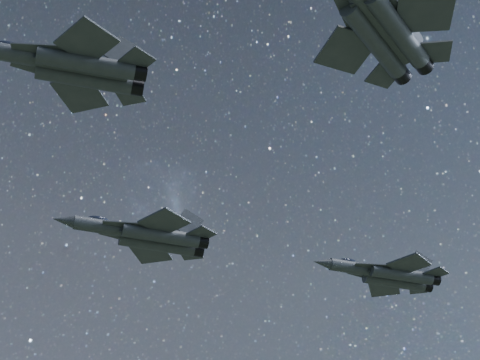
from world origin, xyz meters
TOP-DOWN VIEW (x-y plane):
  - jet_lead at (-22.10, -3.85)m, footprint 17.08×11.33m
  - jet_left at (-2.57, 16.67)m, footprint 18.82×12.61m
  - jet_right at (-5.33, -23.62)m, footprint 17.73×11.92m
  - jet_slot at (25.26, 5.31)m, footprint 17.11×11.45m

SIDE VIEW (x-z plane):
  - jet_slot at x=25.26m, z-range 140.34..144.67m
  - jet_right at x=-5.33m, z-range 140.38..144.86m
  - jet_left at x=-2.57m, z-range 141.41..146.17m
  - jet_lead at x=-22.10m, z-range 141.64..145.99m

